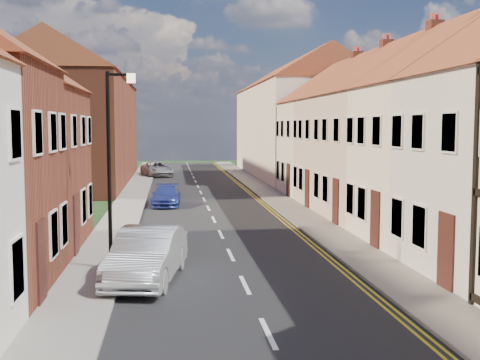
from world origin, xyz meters
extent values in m
cube|color=black|center=(0.00, 30.00, 0.01)|extent=(7.00, 90.00, 0.02)
cube|color=gray|center=(-4.40, 30.00, 0.06)|extent=(1.80, 90.00, 0.12)
cube|color=gray|center=(4.40, 30.00, 0.06)|extent=(1.80, 90.00, 0.12)
cube|color=white|center=(9.30, 23.50, 3.00)|extent=(8.00, 5.00, 6.00)
cube|color=beige|center=(9.30, 28.90, 3.00)|extent=(8.00, 5.80, 6.00)
cube|color=brown|center=(9.30, 26.60, 8.20)|extent=(0.60, 0.60, 1.60)
cube|color=beige|center=(9.30, 34.30, 3.00)|extent=(8.00, 5.00, 6.00)
cube|color=brown|center=(9.30, 32.40, 8.20)|extent=(0.60, 0.60, 1.60)
cube|color=white|center=(9.30, 39.70, 3.00)|extent=(8.00, 5.80, 6.00)
cube|color=brown|center=(9.30, 37.40, 8.20)|extent=(0.60, 0.60, 1.60)
cube|color=white|center=(9.30, 55.00, 4.00)|extent=(8.00, 24.00, 8.00)
cube|color=brown|center=(-9.30, 50.00, 4.00)|extent=(8.00, 24.00, 8.00)
cylinder|color=black|center=(-3.90, 20.00, 3.12)|extent=(0.12, 0.12, 6.00)
cube|color=black|center=(-3.55, 20.00, 6.02)|extent=(0.70, 0.08, 0.08)
cube|color=#FFD899|center=(-3.20, 20.00, 5.92)|extent=(0.25, 0.15, 0.28)
imported|color=#B8BCC0|center=(-2.75, 18.78, 0.77)|extent=(2.45, 4.90, 1.54)
imported|color=navy|center=(-2.29, 35.46, 0.56)|extent=(1.74, 3.94, 1.12)
imported|color=#9C9FA4|center=(-3.20, 55.52, 0.67)|extent=(3.31, 5.18, 1.33)
camera|label=1|loc=(-2.08, 1.51, 4.48)|focal=45.00mm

